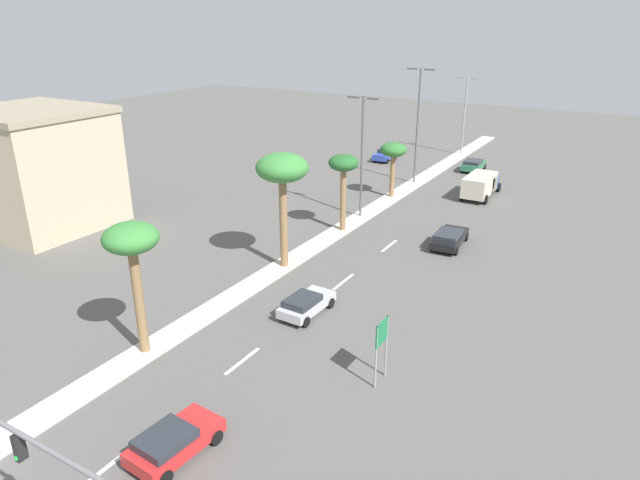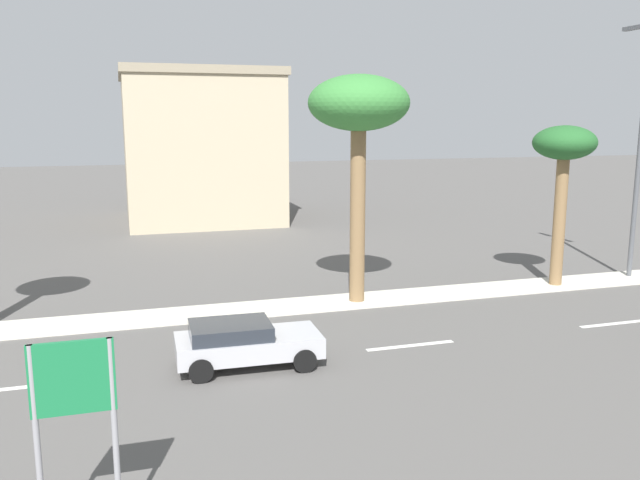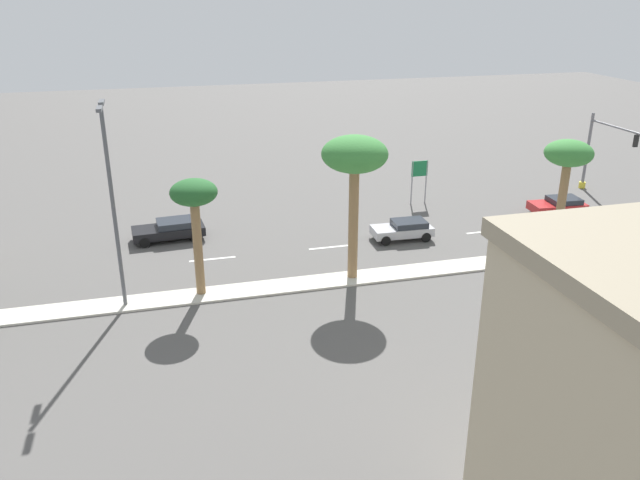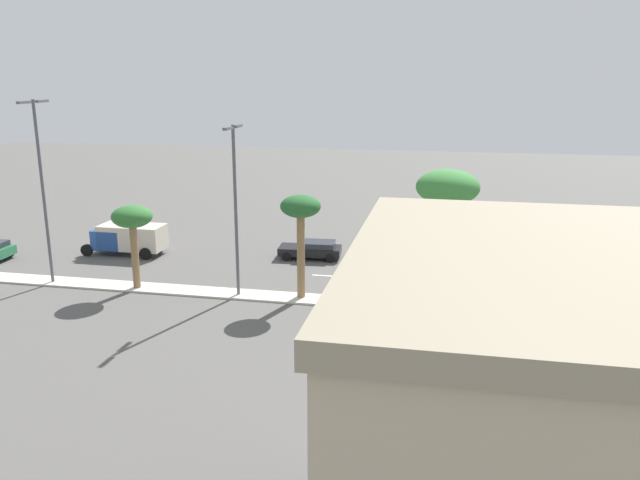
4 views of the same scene
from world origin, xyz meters
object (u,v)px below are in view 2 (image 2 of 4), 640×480
object	(u,v)px
directional_road_sign	(74,401)
commercial_building	(200,146)
palm_tree_near	(359,111)
sedan_silver_far	(244,342)
palm_tree_inboard	(564,153)

from	to	relation	value
directional_road_sign	commercial_building	world-z (taller)	commercial_building
commercial_building	directional_road_sign	bearing A→B (deg)	-9.91
palm_tree_near	sedan_silver_far	size ratio (longest dim) A/B	2.04
palm_tree_inboard	sedan_silver_far	distance (m)	15.20
sedan_silver_far	palm_tree_near	bearing A→B (deg)	134.37
commercial_building	palm_tree_inboard	world-z (taller)	commercial_building
directional_road_sign	commercial_building	xyz separation A→B (m)	(-34.25, 5.98, 2.55)
palm_tree_near	palm_tree_inboard	world-z (taller)	palm_tree_near
commercial_building	sedan_silver_far	distance (m)	27.96
commercial_building	sedan_silver_far	size ratio (longest dim) A/B	2.72
directional_road_sign	sedan_silver_far	size ratio (longest dim) A/B	0.84
palm_tree_near	directional_road_sign	bearing A→B (deg)	-37.49
commercial_building	palm_tree_near	size ratio (longest dim) A/B	1.33
commercial_building	palm_tree_near	bearing A→B (deg)	7.49
directional_road_sign	palm_tree_near	bearing A→B (deg)	142.51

